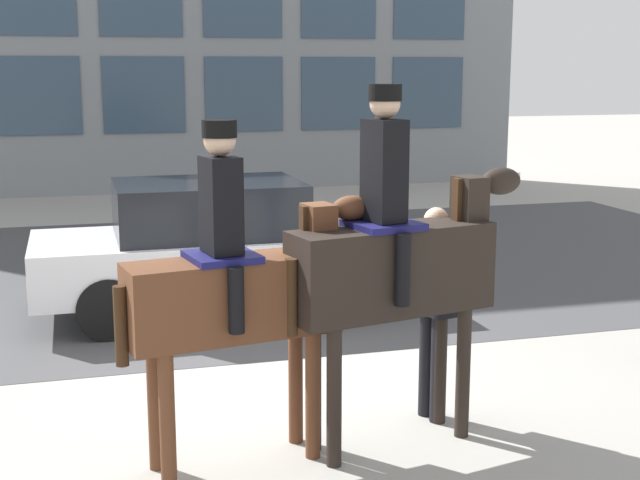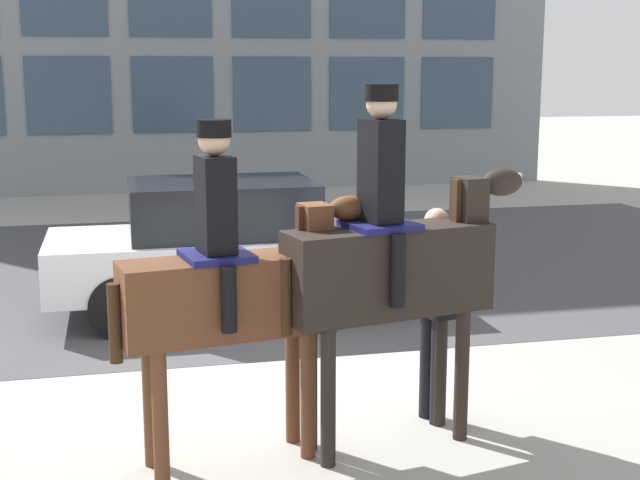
# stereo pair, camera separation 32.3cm
# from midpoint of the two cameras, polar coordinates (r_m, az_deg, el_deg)

# --- Properties ---
(ground_plane) EXTENTS (80.00, 80.00, 0.00)m
(ground_plane) POSITION_cam_midpoint_polar(r_m,az_deg,el_deg) (8.32, -1.87, -8.89)
(ground_plane) COLOR #9E9B93
(road_surface) EXTENTS (18.09, 8.50, 0.01)m
(road_surface) POSITION_cam_midpoint_polar(r_m,az_deg,el_deg) (12.83, -5.99, -1.78)
(road_surface) COLOR #444447
(road_surface) RESTS_ON ground_plane
(mounted_horse_lead) EXTENTS (1.91, 0.69, 2.48)m
(mounted_horse_lead) POSITION_cam_midpoint_polar(r_m,az_deg,el_deg) (6.30, -4.17, -3.06)
(mounted_horse_lead) COLOR #59331E
(mounted_horse_lead) RESTS_ON ground_plane
(mounted_horse_companion) EXTENTS (2.01, 0.75, 2.71)m
(mounted_horse_companion) POSITION_cam_midpoint_polar(r_m,az_deg,el_deg) (6.58, 6.11, -1.39)
(mounted_horse_companion) COLOR black
(mounted_horse_companion) RESTS_ON ground_plane
(pedestrian_bystander) EXTENTS (0.81, 0.58, 1.75)m
(pedestrian_bystander) POSITION_cam_midpoint_polar(r_m,az_deg,el_deg) (7.15, 8.59, -3.69)
(pedestrian_bystander) COLOR black
(pedestrian_bystander) RESTS_ON ground_plane
(street_car_near_lane) EXTENTS (4.20, 1.77, 1.54)m
(street_car_near_lane) POSITION_cam_midpoint_polar(r_m,az_deg,el_deg) (10.42, -4.96, -0.30)
(street_car_near_lane) COLOR silver
(street_car_near_lane) RESTS_ON ground_plane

